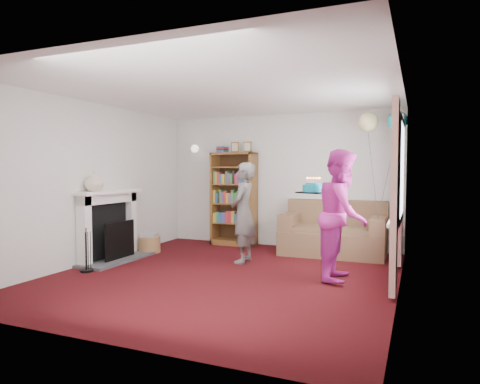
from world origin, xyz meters
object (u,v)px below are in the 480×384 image
at_px(person_striped, 243,213).
at_px(person_magenta, 343,215).
at_px(sofa, 334,234).
at_px(bookcase, 235,199).
at_px(birthday_cake, 313,188).

height_order(person_striped, person_magenta, person_magenta).
distance_m(person_striped, person_magenta, 1.67).
distance_m(sofa, person_striped, 1.75).
xyz_separation_m(sofa, person_magenta, (0.41, -1.66, 0.52)).
bearing_deg(person_magenta, sofa, 13.53).
bearing_deg(sofa, person_magenta, -76.43).
height_order(bookcase, person_magenta, bookcase).
bearing_deg(sofa, birthday_cake, -92.76).
relative_size(sofa, birthday_cake, 4.70).
bearing_deg(person_striped, bookcase, -155.78).
relative_size(bookcase, sofa, 1.15).
bearing_deg(person_striped, person_magenta, 69.89).
bearing_deg(person_magenta, birthday_cake, 55.49).
xyz_separation_m(person_magenta, birthday_cake, (-0.47, 0.32, 0.33)).
height_order(sofa, person_magenta, person_magenta).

